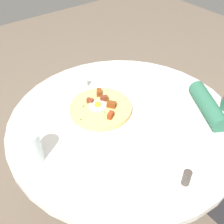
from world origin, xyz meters
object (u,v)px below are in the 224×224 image
object	(u,v)px
knife	(158,80)
fork	(166,80)
dining_table	(122,148)
breakfast_pizza	(101,108)
salt_shaker	(85,82)
pizza_plate	(101,111)
bread_plate	(157,133)
water_glass	(32,147)
pepper_shaker	(187,178)

from	to	relation	value
knife	fork	bearing A→B (deg)	-90.00
dining_table	breakfast_pizza	size ratio (longest dim) A/B	3.63
dining_table	knife	world-z (taller)	knife
fork	salt_shaker	distance (m)	0.39
dining_table	fork	size ratio (longest dim) A/B	5.23
pizza_plate	bread_plate	size ratio (longest dim) A/B	1.88
fork	breakfast_pizza	bearing A→B (deg)	127.57
knife	water_glass	size ratio (longest dim) A/B	1.45
pizza_plate	salt_shaker	distance (m)	0.21
pizza_plate	breakfast_pizza	size ratio (longest dim) A/B	1.13
water_glass	salt_shaker	bearing A→B (deg)	34.28
dining_table	salt_shaker	bearing A→B (deg)	89.44
bread_plate	fork	distance (m)	0.37
dining_table	bread_plate	bearing A→B (deg)	-71.85
fork	knife	world-z (taller)	same
breakfast_pizza	salt_shaker	xyz separation A→B (m)	(0.05, 0.20, -0.00)
dining_table	fork	xyz separation A→B (m)	(0.34, 0.09, 0.18)
breakfast_pizza	bread_plate	size ratio (longest dim) A/B	1.66
pepper_shaker	pizza_plate	bearing A→B (deg)	91.73
breakfast_pizza	pepper_shaker	world-z (taller)	breakfast_pizza
breakfast_pizza	knife	distance (m)	0.36
dining_table	salt_shaker	distance (m)	0.35
breakfast_pizza	salt_shaker	world-z (taller)	breakfast_pizza
dining_table	knife	bearing A→B (deg)	19.73
breakfast_pizza	fork	size ratio (longest dim) A/B	1.44
knife	dining_table	bearing A→B (deg)	147.63
dining_table	pizza_plate	distance (m)	0.21
pizza_plate	water_glass	xyz separation A→B (m)	(-0.33, -0.06, 0.06)
dining_table	pizza_plate	xyz separation A→B (m)	(-0.05, 0.09, 0.18)
dining_table	bread_plate	size ratio (longest dim) A/B	6.01
dining_table	pepper_shaker	distance (m)	0.42
knife	pizza_plate	bearing A→B (deg)	131.15
pizza_plate	salt_shaker	xyz separation A→B (m)	(0.05, 0.20, 0.02)
bread_plate	fork	bearing A→B (deg)	39.08
knife	water_glass	distance (m)	0.70
pizza_plate	salt_shaker	size ratio (longest dim) A/B	6.00
breakfast_pizza	bread_plate	xyz separation A→B (m)	(0.10, -0.24, -0.02)
dining_table	fork	bearing A→B (deg)	14.70
knife	pepper_shaker	size ratio (longest dim) A/B	3.14
bread_plate	knife	xyz separation A→B (m)	(0.26, 0.26, 0.00)
pizza_plate	fork	xyz separation A→B (m)	(0.39, -0.00, 0.00)
bread_plate	pizza_plate	bearing A→B (deg)	112.51
water_glass	salt_shaker	xyz separation A→B (m)	(0.38, 0.26, -0.04)
knife	bread_plate	bearing A→B (deg)	172.50
salt_shaker	pepper_shaker	world-z (taller)	pepper_shaker
knife	salt_shaker	size ratio (longest dim) A/B	3.67
pepper_shaker	water_glass	bearing A→B (deg)	131.62
fork	pepper_shaker	xyz separation A→B (m)	(-0.37, -0.45, 0.02)
pizza_plate	fork	size ratio (longest dim) A/B	1.63
knife	breakfast_pizza	bearing A→B (deg)	131.10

